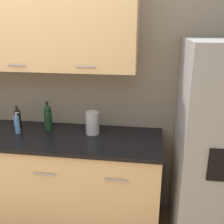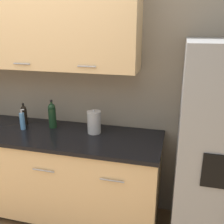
{
  "view_description": "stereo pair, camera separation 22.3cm",
  "coord_description": "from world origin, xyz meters",
  "px_view_note": "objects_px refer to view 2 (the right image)",
  "views": [
    {
      "loc": [
        1.2,
        -1.21,
        1.87
      ],
      "look_at": [
        0.89,
        0.88,
        1.16
      ],
      "focal_mm": 42.0,
      "sensor_mm": 36.0,
      "label": 1
    },
    {
      "loc": [
        1.41,
        -1.17,
        1.87
      ],
      "look_at": [
        0.89,
        0.88,
        1.16
      ],
      "focal_mm": 42.0,
      "sensor_mm": 36.0,
      "label": 2
    }
  ],
  "objects_px": {
    "oil_bottle": "(24,115)",
    "steel_canister": "(94,122)",
    "soap_dispenser": "(23,121)",
    "wine_bottle": "(52,115)"
  },
  "relations": [
    {
      "from": "oil_bottle",
      "to": "steel_canister",
      "type": "height_order",
      "value": "steel_canister"
    },
    {
      "from": "oil_bottle",
      "to": "steel_canister",
      "type": "distance_m",
      "value": 0.74
    },
    {
      "from": "soap_dispenser",
      "to": "oil_bottle",
      "type": "distance_m",
      "value": 0.13
    },
    {
      "from": "oil_bottle",
      "to": "soap_dispenser",
      "type": "bearing_deg",
      "value": -64.15
    },
    {
      "from": "oil_bottle",
      "to": "steel_canister",
      "type": "relative_size",
      "value": 0.98
    },
    {
      "from": "wine_bottle",
      "to": "soap_dispenser",
      "type": "distance_m",
      "value": 0.28
    },
    {
      "from": "steel_canister",
      "to": "wine_bottle",
      "type": "bearing_deg",
      "value": 176.49
    },
    {
      "from": "soap_dispenser",
      "to": "steel_canister",
      "type": "distance_m",
      "value": 0.69
    },
    {
      "from": "soap_dispenser",
      "to": "oil_bottle",
      "type": "height_order",
      "value": "oil_bottle"
    },
    {
      "from": "wine_bottle",
      "to": "soap_dispenser",
      "type": "relative_size",
      "value": 1.37
    }
  ]
}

